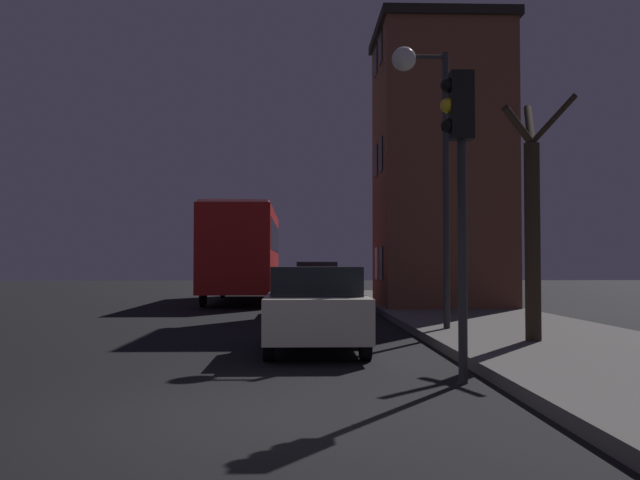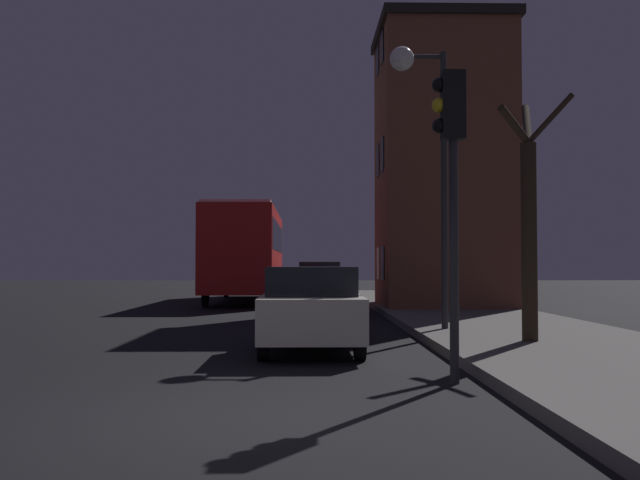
{
  "view_description": "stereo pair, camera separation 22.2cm",
  "coord_description": "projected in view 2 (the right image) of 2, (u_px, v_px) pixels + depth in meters",
  "views": [
    {
      "loc": [
        0.53,
        -7.24,
        1.55
      ],
      "look_at": [
        1.15,
        11.99,
        2.2
      ],
      "focal_mm": 40.0,
      "sensor_mm": 36.0,
      "label": 1
    },
    {
      "loc": [
        0.75,
        -7.24,
        1.55
      ],
      "look_at": [
        1.15,
        11.99,
        2.2
      ],
      "focal_mm": 40.0,
      "sensor_mm": 36.0,
      "label": 2
    }
  ],
  "objects": [
    {
      "name": "ground_plane",
      "position": [
        231.0,
        418.0,
        7.17
      ],
      "size": [
        120.0,
        120.0,
        0.0
      ],
      "primitive_type": "plane",
      "color": "black"
    },
    {
      "name": "brick_building",
      "position": [
        442.0,
        165.0,
        24.04
      ],
      "size": [
        4.39,
        4.57,
        9.42
      ],
      "color": "brown",
      "rests_on": "sidewalk"
    },
    {
      "name": "streetlamp",
      "position": [
        421.0,
        115.0,
        15.35
      ],
      "size": [
        1.23,
        0.53,
        6.08
      ],
      "color": "#28282B",
      "rests_on": "sidewalk"
    },
    {
      "name": "traffic_light",
      "position": [
        451.0,
        158.0,
        9.31
      ],
      "size": [
        0.43,
        0.24,
        4.08
      ],
      "color": "#28282B",
      "rests_on": "ground"
    },
    {
      "name": "bare_tree",
      "position": [
        529.0,
        219.0,
        12.86
      ],
      "size": [
        1.52,
        1.94,
        4.55
      ],
      "color": "#2D2319",
      "rests_on": "sidewalk"
    },
    {
      "name": "bus",
      "position": [
        247.0,
        247.0,
        29.48
      ],
      "size": [
        2.62,
        10.55,
        3.79
      ],
      "color": "red",
      "rests_on": "ground"
    },
    {
      "name": "car_near_lane",
      "position": [
        311.0,
        307.0,
        12.68
      ],
      "size": [
        1.73,
        3.92,
        1.5
      ],
      "color": "beige",
      "rests_on": "ground"
    },
    {
      "name": "car_mid_lane",
      "position": [
        312.0,
        291.0,
        22.43
      ],
      "size": [
        1.85,
        4.25,
        1.33
      ],
      "color": "navy",
      "rests_on": "ground"
    },
    {
      "name": "car_far_lane",
      "position": [
        319.0,
        281.0,
        29.32
      ],
      "size": [
        1.84,
        4.17,
        1.64
      ],
      "color": "black",
      "rests_on": "ground"
    }
  ]
}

